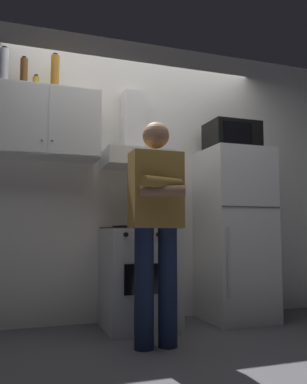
# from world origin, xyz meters

# --- Properties ---
(ground_plane) EXTENTS (7.00, 7.00, 0.00)m
(ground_plane) POSITION_xyz_m (0.00, 0.00, 0.00)
(ground_plane) COLOR #4C4C51
(back_wall_tiled) EXTENTS (4.80, 0.10, 2.70)m
(back_wall_tiled) POSITION_xyz_m (0.00, 0.60, 1.35)
(back_wall_tiled) COLOR silver
(back_wall_tiled) RESTS_ON ground_plane
(upper_cabinet) EXTENTS (0.90, 0.37, 0.60)m
(upper_cabinet) POSITION_xyz_m (-0.85, 0.37, 1.75)
(upper_cabinet) COLOR white
(stove_oven) EXTENTS (0.60, 0.62, 0.87)m
(stove_oven) POSITION_xyz_m (-0.05, 0.25, 0.43)
(stove_oven) COLOR silver
(stove_oven) RESTS_ON ground_plane
(range_hood) EXTENTS (0.60, 0.44, 0.75)m
(range_hood) POSITION_xyz_m (-0.05, 0.38, 1.60)
(range_hood) COLOR white
(refrigerator) EXTENTS (0.60, 0.62, 1.60)m
(refrigerator) POSITION_xyz_m (0.90, 0.25, 0.80)
(refrigerator) COLOR silver
(refrigerator) RESTS_ON ground_plane
(microwave) EXTENTS (0.48, 0.37, 0.28)m
(microwave) POSITION_xyz_m (0.90, 0.27, 1.74)
(microwave) COLOR black
(microwave) RESTS_ON refrigerator
(person_standing) EXTENTS (0.38, 0.33, 1.64)m
(person_standing) POSITION_xyz_m (-0.10, -0.36, 0.90)
(person_standing) COLOR #192342
(person_standing) RESTS_ON ground_plane
(cooking_pot) EXTENTS (0.28, 0.18, 0.10)m
(cooking_pot) POSITION_xyz_m (0.08, 0.13, 0.92)
(cooking_pot) COLOR #B7BABF
(cooking_pot) RESTS_ON stove_oven
(bottle_liquor_amber) EXTENTS (0.08, 0.08, 0.32)m
(bottle_liquor_amber) POSITION_xyz_m (-0.79, 0.34, 2.20)
(bottle_liquor_amber) COLOR #B7721E
(bottle_liquor_amber) RESTS_ON upper_cabinet
(bottle_vodka_clear) EXTENTS (0.07, 0.07, 0.34)m
(bottle_vodka_clear) POSITION_xyz_m (-1.21, 0.38, 2.21)
(bottle_vodka_clear) COLOR silver
(bottle_vodka_clear) RESTS_ON upper_cabinet
(bottle_beer_brown) EXTENTS (0.06, 0.06, 0.27)m
(bottle_beer_brown) POSITION_xyz_m (-1.05, 0.37, 2.18)
(bottle_beer_brown) COLOR brown
(bottle_beer_brown) RESTS_ON upper_cabinet
(bottle_spice_jar) EXTENTS (0.06, 0.06, 0.14)m
(bottle_spice_jar) POSITION_xyz_m (-0.94, 0.42, 2.11)
(bottle_spice_jar) COLOR gold
(bottle_spice_jar) RESTS_ON upper_cabinet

